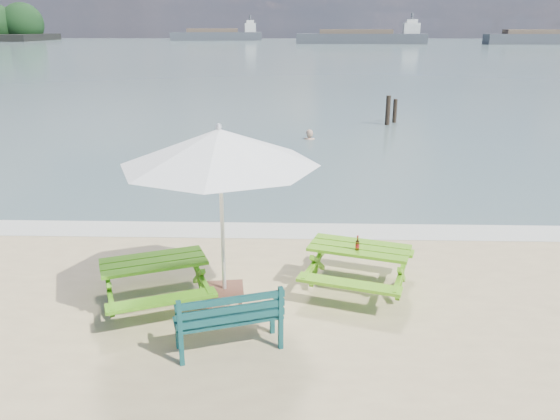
{
  "coord_description": "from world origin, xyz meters",
  "views": [
    {
      "loc": [
        0.47,
        -5.86,
        4.03
      ],
      "look_at": [
        0.21,
        3.0,
        1.0
      ],
      "focal_mm": 35.0,
      "sensor_mm": 36.0,
      "label": 1
    }
  ],
  "objects_px": {
    "side_table": "(225,299)",
    "swimmer": "(309,150)",
    "picnic_table_right": "(358,269)",
    "park_bench": "(229,330)",
    "picnic_table_left": "(155,283)",
    "patio_umbrella": "(219,147)",
    "beer_bottle": "(357,245)"
  },
  "relations": [
    {
      "from": "side_table",
      "to": "swimmer",
      "type": "bearing_deg",
      "value": 83.23
    },
    {
      "from": "picnic_table_right",
      "to": "park_bench",
      "type": "distance_m",
      "value": 2.54
    },
    {
      "from": "swimmer",
      "to": "picnic_table_left",
      "type": "bearing_deg",
      "value": -101.56
    },
    {
      "from": "picnic_table_right",
      "to": "side_table",
      "type": "xyz_separation_m",
      "value": [
        -2.04,
        -0.74,
        -0.17
      ]
    },
    {
      "from": "picnic_table_right",
      "to": "patio_umbrella",
      "type": "bearing_deg",
      "value": -159.99
    },
    {
      "from": "beer_bottle",
      "to": "swimmer",
      "type": "height_order",
      "value": "beer_bottle"
    },
    {
      "from": "picnic_table_right",
      "to": "park_bench",
      "type": "xyz_separation_m",
      "value": [
        -1.86,
        -1.73,
        -0.09
      ]
    },
    {
      "from": "side_table",
      "to": "park_bench",
      "type": "bearing_deg",
      "value": -79.77
    },
    {
      "from": "beer_bottle",
      "to": "swimmer",
      "type": "xyz_separation_m",
      "value": [
        -0.47,
        12.16,
        -1.22
      ]
    },
    {
      "from": "patio_umbrella",
      "to": "beer_bottle",
      "type": "relative_size",
      "value": 13.25
    },
    {
      "from": "picnic_table_right",
      "to": "patio_umbrella",
      "type": "distance_m",
      "value": 3.02
    },
    {
      "from": "picnic_table_right",
      "to": "side_table",
      "type": "height_order",
      "value": "picnic_table_right"
    },
    {
      "from": "picnic_table_left",
      "to": "park_bench",
      "type": "bearing_deg",
      "value": -42.63
    },
    {
      "from": "picnic_table_left",
      "to": "park_bench",
      "type": "height_order",
      "value": "park_bench"
    },
    {
      "from": "park_bench",
      "to": "side_table",
      "type": "height_order",
      "value": "park_bench"
    },
    {
      "from": "picnic_table_right",
      "to": "patio_umbrella",
      "type": "height_order",
      "value": "patio_umbrella"
    },
    {
      "from": "beer_bottle",
      "to": "swimmer",
      "type": "bearing_deg",
      "value": 92.2
    },
    {
      "from": "swimmer",
      "to": "picnic_table_right",
      "type": "bearing_deg",
      "value": -87.53
    },
    {
      "from": "beer_bottle",
      "to": "park_bench",
      "type": "bearing_deg",
      "value": -138.58
    },
    {
      "from": "park_bench",
      "to": "patio_umbrella",
      "type": "height_order",
      "value": "patio_umbrella"
    },
    {
      "from": "picnic_table_left",
      "to": "picnic_table_right",
      "type": "xyz_separation_m",
      "value": [
        3.1,
        0.59,
        0.01
      ]
    },
    {
      "from": "picnic_table_left",
      "to": "swimmer",
      "type": "height_order",
      "value": "picnic_table_left"
    },
    {
      "from": "side_table",
      "to": "beer_bottle",
      "type": "distance_m",
      "value": 2.16
    },
    {
      "from": "patio_umbrella",
      "to": "side_table",
      "type": "bearing_deg",
      "value": 0.0
    },
    {
      "from": "park_bench",
      "to": "swimmer",
      "type": "height_order",
      "value": "park_bench"
    },
    {
      "from": "side_table",
      "to": "beer_bottle",
      "type": "height_order",
      "value": "beer_bottle"
    },
    {
      "from": "park_bench",
      "to": "beer_bottle",
      "type": "relative_size",
      "value": 6.24
    },
    {
      "from": "swimmer",
      "to": "side_table",
      "type": "bearing_deg",
      "value": -96.77
    },
    {
      "from": "picnic_table_left",
      "to": "patio_umbrella",
      "type": "xyz_separation_m",
      "value": [
        1.06,
        -0.15,
        2.11
      ]
    },
    {
      "from": "patio_umbrella",
      "to": "park_bench",
      "type": "bearing_deg",
      "value": -79.77
    },
    {
      "from": "park_bench",
      "to": "beer_bottle",
      "type": "bearing_deg",
      "value": 41.42
    },
    {
      "from": "park_bench",
      "to": "picnic_table_right",
      "type": "bearing_deg",
      "value": 43.04
    }
  ]
}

